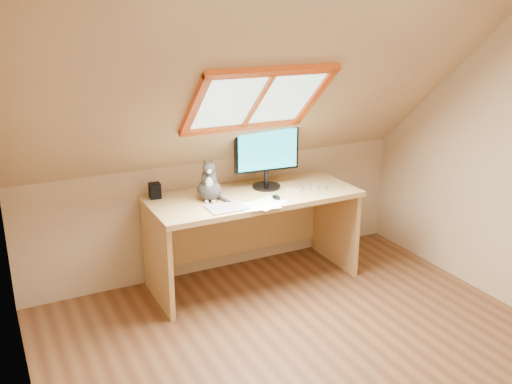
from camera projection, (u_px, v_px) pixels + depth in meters
ground at (329, 371)px, 3.71m from camera, size 3.50×3.50×0.00m
room_shell at (349, 163)px, 3.18m from camera, size 3.52×3.52×2.41m
desk at (249, 217)px, 4.82m from camera, size 1.73×0.76×0.79m
monitor at (267, 154)px, 4.74m from camera, size 0.57×0.24×0.52m
cat at (209, 185)px, 4.50m from camera, size 0.25×0.28×0.35m
desk_speaker at (155, 191)px, 4.56m from camera, size 0.09×0.09×0.12m
graphics_tablet at (227, 208)px, 4.34m from camera, size 0.30×0.21×0.01m
mouse at (276, 197)px, 4.55m from camera, size 0.06×0.10×0.03m
papers at (260, 204)px, 4.44m from camera, size 0.35×0.30×0.01m
cables at (306, 190)px, 4.77m from camera, size 0.51×0.26×0.01m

